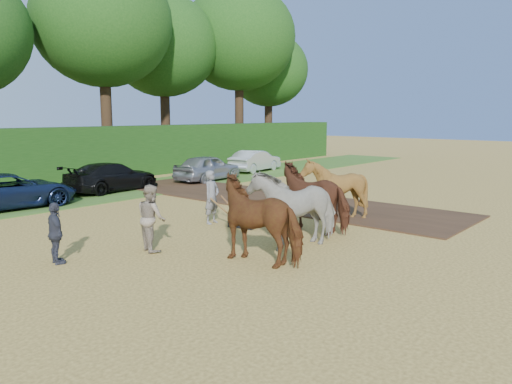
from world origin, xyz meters
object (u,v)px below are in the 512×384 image
(spectator_far, at_px, (56,233))
(plough_team, at_px, (302,201))
(spectator_near, at_px, (152,218))
(parked_cars, at_px, (96,179))

(spectator_far, xyz_separation_m, plough_team, (6.29, -2.98, 0.30))
(spectator_near, bearing_deg, plough_team, -100.75)
(spectator_near, bearing_deg, spectator_far, 88.87)
(plough_team, relative_size, parked_cars, 0.25)
(plough_team, bearing_deg, spectator_far, 154.62)
(plough_team, bearing_deg, parked_cars, 88.22)
(spectator_near, xyz_separation_m, spectator_far, (-2.31, 0.80, -0.14))
(spectator_near, height_order, plough_team, plough_team)
(parked_cars, bearing_deg, spectator_far, -126.86)
(spectator_near, xyz_separation_m, parked_cars, (4.34, 9.68, -0.20))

